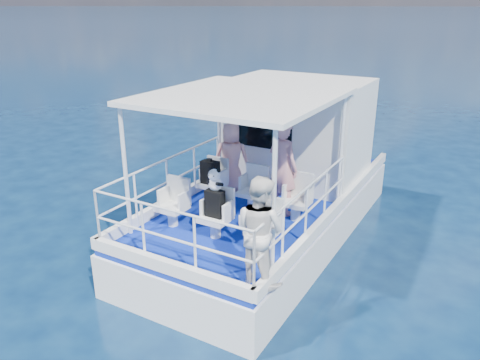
% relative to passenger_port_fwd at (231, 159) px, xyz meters
% --- Properties ---
extents(ground, '(2000.00, 2000.00, 0.00)m').
position_rel_passenger_port_fwd_xyz_m(ground, '(0.77, -0.72, -1.65)').
color(ground, '#081C3B').
rests_on(ground, ground).
extents(hull, '(3.00, 7.00, 1.60)m').
position_rel_passenger_port_fwd_xyz_m(hull, '(0.77, 0.28, -1.65)').
color(hull, white).
rests_on(hull, ground).
extents(deck, '(2.90, 6.90, 0.10)m').
position_rel_passenger_port_fwd_xyz_m(deck, '(0.77, 0.28, -0.80)').
color(deck, navy).
rests_on(deck, hull).
extents(cabin, '(2.85, 2.00, 2.20)m').
position_rel_passenger_port_fwd_xyz_m(cabin, '(0.77, 1.58, 0.35)').
color(cabin, white).
rests_on(cabin, deck).
extents(canopy, '(3.00, 3.20, 0.08)m').
position_rel_passenger_port_fwd_xyz_m(canopy, '(0.77, -0.92, 1.49)').
color(canopy, white).
rests_on(canopy, cabin).
extents(canopy_posts, '(2.77, 2.97, 2.20)m').
position_rel_passenger_port_fwd_xyz_m(canopy_posts, '(0.77, -0.97, 0.35)').
color(canopy_posts, white).
rests_on(canopy_posts, deck).
extents(railings, '(2.84, 3.59, 1.00)m').
position_rel_passenger_port_fwd_xyz_m(railings, '(0.77, -1.29, -0.25)').
color(railings, white).
rests_on(railings, deck).
extents(seat_port_fwd, '(0.48, 0.46, 0.38)m').
position_rel_passenger_port_fwd_xyz_m(seat_port_fwd, '(-0.13, -0.52, -0.56)').
color(seat_port_fwd, silver).
rests_on(seat_port_fwd, deck).
extents(seat_center_fwd, '(0.48, 0.46, 0.38)m').
position_rel_passenger_port_fwd_xyz_m(seat_center_fwd, '(0.77, -0.52, -0.56)').
color(seat_center_fwd, silver).
rests_on(seat_center_fwd, deck).
extents(seat_stbd_fwd, '(0.48, 0.46, 0.38)m').
position_rel_passenger_port_fwd_xyz_m(seat_stbd_fwd, '(1.67, -0.52, -0.56)').
color(seat_stbd_fwd, silver).
rests_on(seat_stbd_fwd, deck).
extents(seat_port_aft, '(0.48, 0.46, 0.38)m').
position_rel_passenger_port_fwd_xyz_m(seat_port_aft, '(-0.13, -1.82, -0.56)').
color(seat_port_aft, silver).
rests_on(seat_port_aft, deck).
extents(seat_center_aft, '(0.48, 0.46, 0.38)m').
position_rel_passenger_port_fwd_xyz_m(seat_center_aft, '(0.77, -1.82, -0.56)').
color(seat_center_aft, silver).
rests_on(seat_center_aft, deck).
extents(seat_stbd_aft, '(0.48, 0.46, 0.38)m').
position_rel_passenger_port_fwd_xyz_m(seat_stbd_aft, '(1.67, -1.82, -0.56)').
color(seat_stbd_aft, silver).
rests_on(seat_stbd_aft, deck).
extents(passenger_port_fwd, '(0.67, 0.58, 1.50)m').
position_rel_passenger_port_fwd_xyz_m(passenger_port_fwd, '(0.00, 0.00, 0.00)').
color(passenger_port_fwd, pink).
rests_on(passenger_port_fwd, deck).
extents(passenger_stbd_fwd, '(0.75, 0.61, 1.78)m').
position_rel_passenger_port_fwd_xyz_m(passenger_stbd_fwd, '(1.31, -0.36, 0.14)').
color(passenger_stbd_fwd, '#CB838B').
rests_on(passenger_stbd_fwd, deck).
extents(passenger_stbd_aft, '(0.87, 0.74, 1.58)m').
position_rel_passenger_port_fwd_xyz_m(passenger_stbd_aft, '(2.02, -2.64, 0.04)').
color(passenger_stbd_aft, silver).
rests_on(passenger_stbd_aft, deck).
extents(backpack_port, '(0.35, 0.20, 0.46)m').
position_rel_passenger_port_fwd_xyz_m(backpack_port, '(-0.15, -0.57, -0.14)').
color(backpack_port, black).
rests_on(backpack_port, seat_port_fwd).
extents(backpack_center, '(0.31, 0.17, 0.46)m').
position_rel_passenger_port_fwd_xyz_m(backpack_center, '(0.76, -1.81, -0.14)').
color(backpack_center, black).
rests_on(backpack_center, seat_center_aft).
extents(compact_camera, '(0.10, 0.06, 0.06)m').
position_rel_passenger_port_fwd_xyz_m(compact_camera, '(-0.15, -0.58, 0.12)').
color(compact_camera, black).
rests_on(compact_camera, backpack_port).
extents(panda, '(0.25, 0.21, 0.39)m').
position_rel_passenger_port_fwd_xyz_m(panda, '(0.76, -1.79, 0.28)').
color(panda, white).
rests_on(panda, backpack_center).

